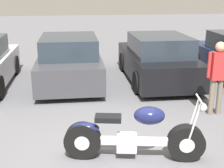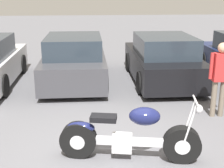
{
  "view_description": "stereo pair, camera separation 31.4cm",
  "coord_description": "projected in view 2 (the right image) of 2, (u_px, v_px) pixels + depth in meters",
  "views": [
    {
      "loc": [
        -0.73,
        -4.79,
        2.83
      ],
      "look_at": [
        0.07,
        1.59,
        0.85
      ],
      "focal_mm": 50.0,
      "sensor_mm": 36.0,
      "label": 1
    },
    {
      "loc": [
        -0.42,
        -4.82,
        2.83
      ],
      "look_at": [
        0.07,
        1.59,
        0.85
      ],
      "focal_mm": 50.0,
      "sensor_mm": 36.0,
      "label": 2
    }
  ],
  "objects": [
    {
      "name": "person_standing",
      "position": [
        220.0,
        73.0,
        6.92
      ],
      "size": [
        0.52,
        0.23,
        1.71
      ],
      "color": "#726656",
      "rests_on": "ground_plane"
    },
    {
      "name": "ground_plane",
      "position": [
        115.0,
        157.0,
        5.46
      ],
      "size": [
        60.0,
        60.0,
        0.0
      ],
      "primitive_type": "plane",
      "color": "slate"
    },
    {
      "name": "parked_car_black",
      "position": [
        162.0,
        60.0,
        9.73
      ],
      "size": [
        1.92,
        4.09,
        1.47
      ],
      "color": "black",
      "rests_on": "ground_plane"
    },
    {
      "name": "parked_car_dark_grey",
      "position": [
        75.0,
        60.0,
        9.68
      ],
      "size": [
        1.92,
        4.09,
        1.47
      ],
      "color": "#3D3D42",
      "rests_on": "ground_plane"
    },
    {
      "name": "motorcycle",
      "position": [
        128.0,
        136.0,
        5.28
      ],
      "size": [
        2.4,
        0.85,
        1.1
      ],
      "color": "black",
      "rests_on": "ground_plane"
    }
  ]
}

